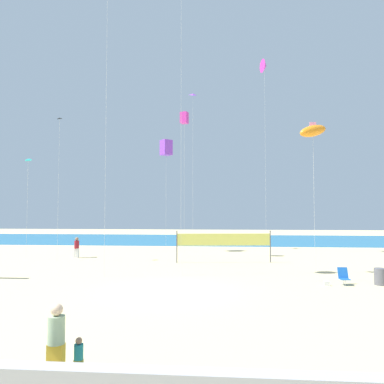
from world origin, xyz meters
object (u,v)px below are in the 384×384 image
Objects in this scene: mother_figure at (56,338)px; trash_barrel at (381,277)px; kite_violet_box at (166,148)px; kite_orange_inflatable at (313,131)px; kite_violet_diamond at (193,97)px; kite_magenta_delta at (264,66)px; toddler_figure at (79,356)px; beach_handbag at (327,284)px; kite_cyan_diamond at (28,161)px; kite_magenta_box at (184,118)px; kite_black_diamond at (59,126)px; folding_beach_chair at (344,276)px; beachgoer_maroon_shirt at (77,247)px; volleyball_net at (224,241)px.

trash_barrel is at bearing 21.87° from mother_figure.
trash_barrel is 0.08× the size of kite_violet_box.
kite_violet_diamond is (-8.11, 16.35, 7.26)m from kite_orange_inflatable.
toddler_figure is at bearing -105.47° from kite_magenta_delta.
kite_violet_box reaches higher than beach_handbag.
toddler_figure is 17.13m from kite_orange_inflatable.
mother_figure is at bearing -59.72° from kite_cyan_diamond.
beach_handbag is at bearing -77.31° from kite_orange_inflatable.
kite_orange_inflatable reaches higher than beach_handbag.
kite_magenta_box is at bearing 89.56° from toddler_figure.
kite_cyan_diamond is (-3.44, 1.71, -2.55)m from kite_black_diamond.
kite_black_diamond reaches higher than kite_violet_box.
beach_handbag is 0.02× the size of kite_magenta_delta.
kite_magenta_box is 1.15× the size of kite_violet_box.
mother_figure is 0.19× the size of kite_orange_inflatable.
kite_magenta_box is (-8.37, 10.30, 3.50)m from kite_orange_inflatable.
kite_violet_diamond is at bearing 87.59° from kite_magenta_box.
folding_beach_chair is 0.07× the size of kite_magenta_box.
kite_cyan_diamond is at bearing 97.67° from mother_figure.
folding_beach_chair is at bearing 90.57° from beachgoer_maroon_shirt.
kite_violet_box is at bearing 94.22° from toddler_figure.
trash_barrel is 19.66m from kite_magenta_box.
toddler_figure is 0.13× the size of volleyball_net.
beachgoer_maroon_shirt is 12.39m from volleyball_net.
kite_orange_inflatable reaches higher than beachgoer_maroon_shirt.
kite_black_diamond is 1.36× the size of kite_cyan_diamond.
kite_violet_diamond is at bearing 116.39° from kite_orange_inflatable.
beachgoer_maroon_shirt is at bearing -141.86° from kite_violet_box.
kite_cyan_diamond is 12.40m from kite_violet_box.
trash_barrel reaches higher than beach_handbag.
kite_magenta_box reaches higher than beachgoer_maroon_shirt.
mother_figure is 17.25m from kite_orange_inflatable.
volleyball_net reaches higher than folding_beach_chair.
beachgoer_maroon_shirt is 20.97m from folding_beach_chair.
toddler_figure is 0.10× the size of kite_orange_inflatable.
kite_violet_diamond reaches higher than trash_barrel.
kite_violet_box is (-10.82, 15.49, 9.91)m from beach_handbag.
kite_black_diamond is (-17.89, 6.76, 2.21)m from kite_orange_inflatable.
kite_black_diamond reaches higher than volleyball_net.
folding_beach_chair is at bearing -34.22° from kite_orange_inflatable.
kite_violet_box is at bearing 118.74° from kite_magenta_box.
kite_violet_box reaches higher than folding_beach_chair.
kite_magenta_delta reaches higher than kite_black_diamond.
beachgoer_maroon_shirt is 0.19× the size of kite_orange_inflatable.
folding_beach_chair is at bearing -49.20° from kite_magenta_box.
trash_barrel is at bearing -47.61° from kite_violet_box.
kite_violet_diamond is (-11.29, 17.11, 15.21)m from trash_barrel.
kite_violet_box is at bearing 70.74° from mother_figure.
kite_violet_diamond is (-9.37, 17.20, 15.18)m from folding_beach_chair.
kite_magenta_delta is at bearing 50.89° from mother_figure.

